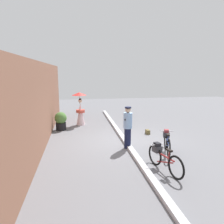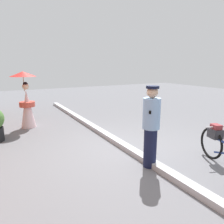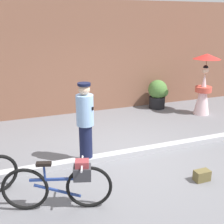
% 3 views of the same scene
% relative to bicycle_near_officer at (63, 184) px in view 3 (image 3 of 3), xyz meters
% --- Properties ---
extents(ground_plane, '(30.00, 30.00, 0.00)m').
position_rel_bicycle_near_officer_xyz_m(ground_plane, '(1.54, 1.26, -0.43)').
color(ground_plane, slate).
extents(building_wall, '(14.00, 0.40, 3.34)m').
position_rel_bicycle_near_officer_xyz_m(building_wall, '(1.54, 4.71, 1.24)').
color(building_wall, brown).
rests_on(building_wall, ground_plane).
extents(sidewalk_curb, '(14.00, 0.20, 0.12)m').
position_rel_bicycle_near_officer_xyz_m(sidewalk_curb, '(1.54, 1.26, -0.37)').
color(sidewalk_curb, '#B2B2B7').
rests_on(sidewalk_curb, ground_plane).
extents(bicycle_near_officer, '(1.61, 0.61, 0.81)m').
position_rel_bicycle_near_officer_xyz_m(bicycle_near_officer, '(0.00, 0.00, 0.00)').
color(bicycle_near_officer, black).
rests_on(bicycle_near_officer, ground_plane).
extents(person_officer, '(0.34, 0.34, 1.65)m').
position_rel_bicycle_near_officer_xyz_m(person_officer, '(0.72, 1.32, 0.45)').
color(person_officer, '#141938').
rests_on(person_officer, ground_plane).
extents(person_with_parasol, '(0.81, 0.81, 1.84)m').
position_rel_bicycle_near_officer_xyz_m(person_with_parasol, '(4.91, 3.07, 0.50)').
color(person_with_parasol, silver).
rests_on(person_with_parasol, ground_plane).
extents(potted_plant_by_door, '(0.63, 0.62, 0.94)m').
position_rel_bicycle_near_officer_xyz_m(potted_plant_by_door, '(3.93, 4.08, 0.07)').
color(potted_plant_by_door, black).
rests_on(potted_plant_by_door, ground_plane).
extents(backpack_on_pavement, '(0.28, 0.17, 0.20)m').
position_rel_bicycle_near_officer_xyz_m(backpack_on_pavement, '(2.49, -0.11, -0.33)').
color(backpack_on_pavement, brown).
rests_on(backpack_on_pavement, ground_plane).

